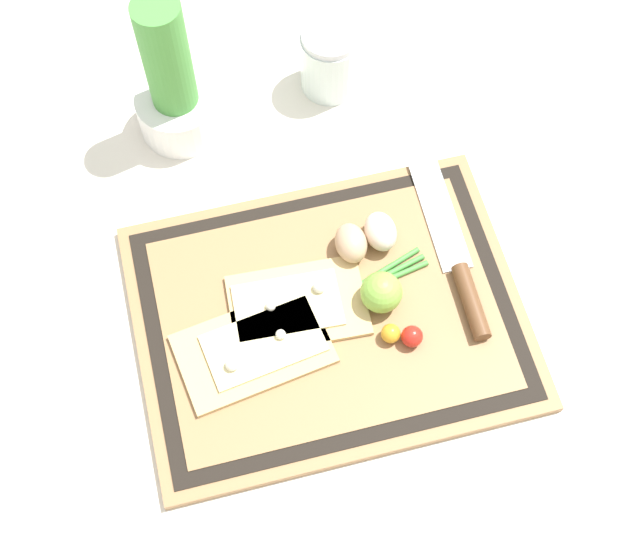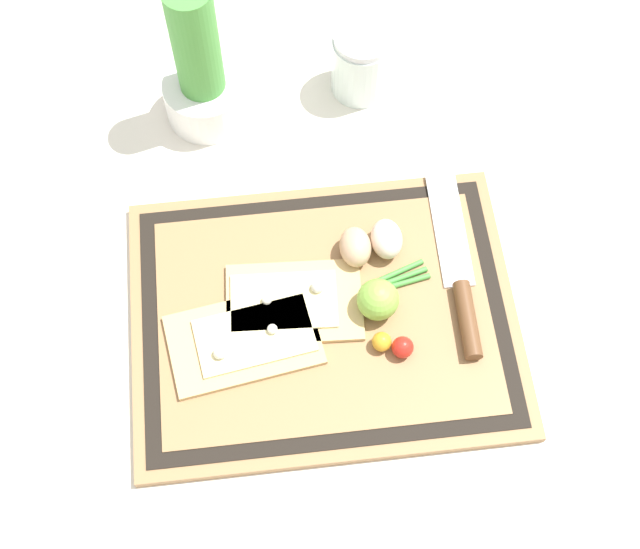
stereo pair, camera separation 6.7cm
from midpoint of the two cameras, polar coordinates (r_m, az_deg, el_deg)
name	(u,v)px [view 2 (the right image)]	position (r m, az deg, el deg)	size (l,w,h in m)	color
ground_plane	(324,319)	(1.12, 1.98, -2.98)	(6.00, 6.00, 0.00)	silver
cutting_board	(324,317)	(1.11, 1.99, -2.82)	(0.48, 0.37, 0.02)	#997047
pizza_slice_near	(246,339)	(1.09, -3.00, -4.26)	(0.20, 0.14, 0.02)	tan
pizza_slice_far	(292,302)	(1.11, -0.07, -1.85)	(0.18, 0.12, 0.02)	tan
knife	(462,291)	(1.13, 10.75, -1.17)	(0.04, 0.27, 0.02)	silver
egg_brown	(355,247)	(1.13, 3.97, 1.67)	(0.04, 0.05, 0.04)	tan
egg_pink	(387,239)	(1.14, 5.96, 2.18)	(0.04, 0.05, 0.04)	beige
lime	(378,302)	(1.09, 5.51, -1.85)	(0.05, 0.05, 0.05)	#7FB742
cherry_tomato_red	(403,347)	(1.08, 7.08, -4.75)	(0.03, 0.03, 0.03)	red
cherry_tomato_yellow	(382,342)	(1.08, 5.75, -4.41)	(0.02, 0.02, 0.02)	gold
scallion_bunch	(319,307)	(1.11, 1.67, -2.21)	(0.29, 0.11, 0.01)	#47933D
herb_pot	(201,75)	(1.23, -6.02, 12.48)	(0.11, 0.11, 0.24)	white
sauce_jar	(361,66)	(1.28, 4.18, 13.12)	(0.08, 0.08, 0.10)	silver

